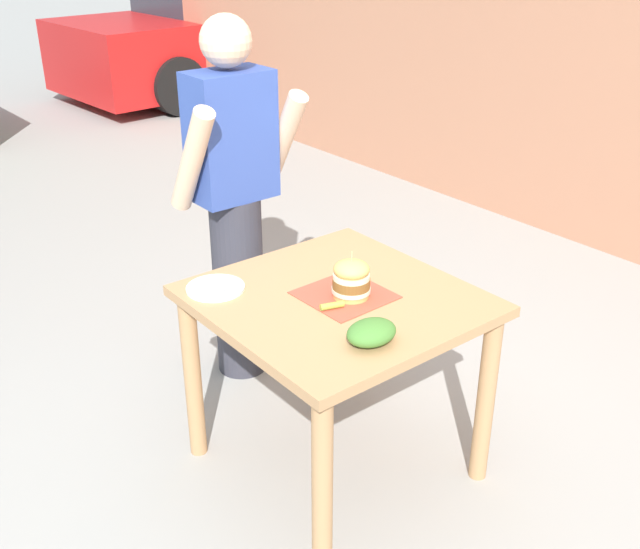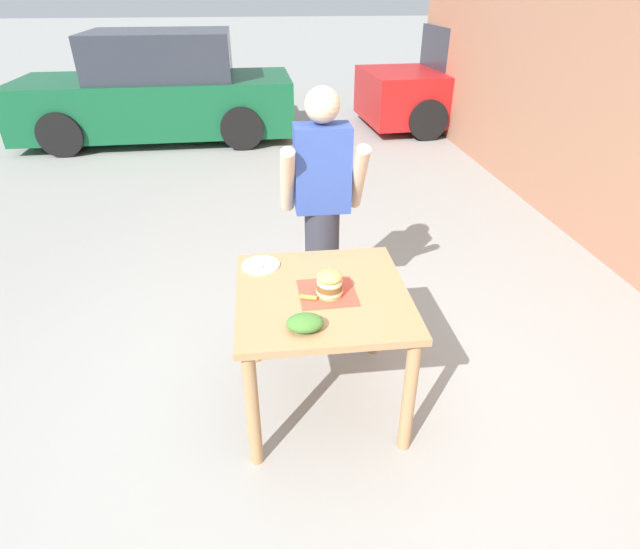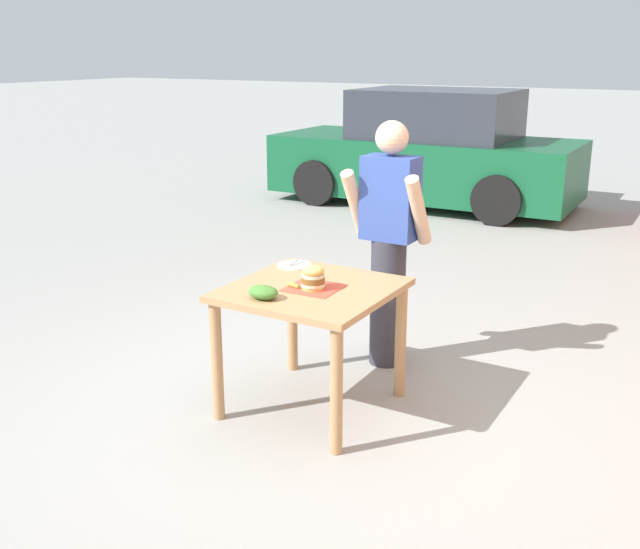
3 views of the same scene
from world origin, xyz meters
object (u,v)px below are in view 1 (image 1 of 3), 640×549
object	(u,v)px
patio_table	(337,327)
side_salad	(371,332)
parked_car_mid_block	(230,29)
sandwich	(351,279)
diner_across_table	(235,200)
side_plate_with_forks	(215,288)
pickle_spear	(332,306)

from	to	relation	value
patio_table	side_salad	bearing A→B (deg)	-110.74
parked_car_mid_block	sandwich	bearing A→B (deg)	-119.00
side_salad	diner_across_table	distance (m)	1.20
side_plate_with_forks	patio_table	bearing A→B (deg)	-45.22
pickle_spear	parked_car_mid_block	xyz separation A→B (m)	(3.76, 6.61, -0.07)
patio_table	side_salad	xyz separation A→B (m)	(-0.12, -0.32, 0.17)
side_plate_with_forks	parked_car_mid_block	distance (m)	7.39
pickle_spear	patio_table	bearing A→B (deg)	40.96
side_plate_with_forks	side_salad	world-z (taller)	side_salad
patio_table	side_plate_with_forks	xyz separation A→B (m)	(-0.32, 0.33, 0.14)
side_salad	parked_car_mid_block	bearing A→B (deg)	61.00
side_plate_with_forks	side_salad	size ratio (longest dim) A/B	1.22
patio_table	pickle_spear	distance (m)	0.18
patio_table	diner_across_table	distance (m)	0.89
parked_car_mid_block	side_plate_with_forks	bearing A→B (deg)	-122.80
side_plate_with_forks	diner_across_table	xyz separation A→B (m)	(0.43, 0.52, 0.10)
parked_car_mid_block	diner_across_table	bearing A→B (deg)	-122.15
pickle_spear	side_plate_with_forks	bearing A→B (deg)	121.42
patio_table	parked_car_mid_block	world-z (taller)	parked_car_mid_block
pickle_spear	parked_car_mid_block	bearing A→B (deg)	60.35
pickle_spear	diner_across_table	distance (m)	0.94
pickle_spear	side_salad	distance (m)	0.26
patio_table	parked_car_mid_block	xyz separation A→B (m)	(3.68, 6.54, 0.08)
sandwich	pickle_spear	xyz separation A→B (m)	(-0.12, -0.03, -0.06)
pickle_spear	parked_car_mid_block	size ratio (longest dim) A/B	0.02
patio_table	pickle_spear	size ratio (longest dim) A/B	10.90
patio_table	diner_across_table	bearing A→B (deg)	82.99
sandwich	side_plate_with_forks	xyz separation A→B (m)	(-0.36, 0.36, -0.07)
pickle_spear	diner_across_table	size ratio (longest dim) A/B	0.05
side_plate_with_forks	pickle_spear	bearing A→B (deg)	-58.58
side_plate_with_forks	diner_across_table	size ratio (longest dim) A/B	0.13
sandwich	side_plate_with_forks	bearing A→B (deg)	134.37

